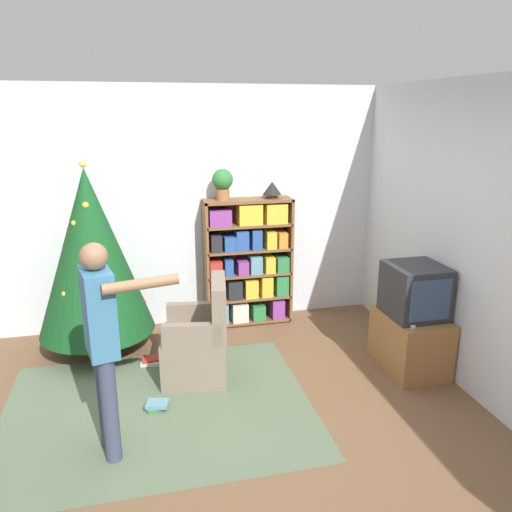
{
  "coord_description": "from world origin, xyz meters",
  "views": [
    {
      "loc": [
        -0.58,
        -3.37,
        2.32
      ],
      "look_at": [
        0.44,
        0.89,
        1.05
      ],
      "focal_mm": 35.0,
      "sensor_mm": 36.0,
      "label": 1
    }
  ],
  "objects_px": {
    "television": "(415,291)",
    "standing_person": "(103,335)",
    "table_lamp": "(272,189)",
    "potted_plant": "(223,182)",
    "christmas_tree": "(91,253)",
    "armchair": "(199,344)",
    "bookshelf": "(248,263)"
  },
  "relations": [
    {
      "from": "television",
      "to": "table_lamp",
      "type": "height_order",
      "value": "table_lamp"
    },
    {
      "from": "standing_person",
      "to": "table_lamp",
      "type": "relative_size",
      "value": 7.66
    },
    {
      "from": "bookshelf",
      "to": "television",
      "type": "bearing_deg",
      "value": -48.68
    },
    {
      "from": "christmas_tree",
      "to": "standing_person",
      "type": "bearing_deg",
      "value": -83.78
    },
    {
      "from": "bookshelf",
      "to": "table_lamp",
      "type": "relative_size",
      "value": 7.09
    },
    {
      "from": "television",
      "to": "christmas_tree",
      "type": "bearing_deg",
      "value": 159.5
    },
    {
      "from": "television",
      "to": "christmas_tree",
      "type": "height_order",
      "value": "christmas_tree"
    },
    {
      "from": "bookshelf",
      "to": "standing_person",
      "type": "relative_size",
      "value": 0.92
    },
    {
      "from": "television",
      "to": "table_lamp",
      "type": "xyz_separation_m",
      "value": [
        -0.96,
        1.4,
        0.75
      ]
    },
    {
      "from": "bookshelf",
      "to": "armchair",
      "type": "height_order",
      "value": "bookshelf"
    },
    {
      "from": "bookshelf",
      "to": "christmas_tree",
      "type": "bearing_deg",
      "value": -168.3
    },
    {
      "from": "christmas_tree",
      "to": "armchair",
      "type": "xyz_separation_m",
      "value": [
        0.91,
        -0.76,
        -0.7
      ]
    },
    {
      "from": "bookshelf",
      "to": "potted_plant",
      "type": "xyz_separation_m",
      "value": [
        -0.27,
        0.01,
        0.9
      ]
    },
    {
      "from": "television",
      "to": "standing_person",
      "type": "distance_m",
      "value": 2.73
    },
    {
      "from": "standing_person",
      "to": "potted_plant",
      "type": "relative_size",
      "value": 4.66
    },
    {
      "from": "christmas_tree",
      "to": "potted_plant",
      "type": "distance_m",
      "value": 1.51
    },
    {
      "from": "television",
      "to": "standing_person",
      "type": "relative_size",
      "value": 0.33
    },
    {
      "from": "christmas_tree",
      "to": "table_lamp",
      "type": "distance_m",
      "value": 1.98
    },
    {
      "from": "bookshelf",
      "to": "standing_person",
      "type": "bearing_deg",
      "value": -125.6
    },
    {
      "from": "bookshelf",
      "to": "table_lamp",
      "type": "bearing_deg",
      "value": 1.8
    },
    {
      "from": "armchair",
      "to": "potted_plant",
      "type": "bearing_deg",
      "value": 167.46
    },
    {
      "from": "potted_plant",
      "to": "television",
      "type": "bearing_deg",
      "value": -43.19
    },
    {
      "from": "armchair",
      "to": "table_lamp",
      "type": "bearing_deg",
      "value": 147.45
    },
    {
      "from": "television",
      "to": "armchair",
      "type": "height_order",
      "value": "television"
    },
    {
      "from": "television",
      "to": "standing_person",
      "type": "xyz_separation_m",
      "value": [
        -2.66,
        -0.6,
        0.13
      ]
    },
    {
      "from": "potted_plant",
      "to": "table_lamp",
      "type": "relative_size",
      "value": 1.64
    },
    {
      "from": "armchair",
      "to": "bookshelf",
      "type": "bearing_deg",
      "value": 156.21
    },
    {
      "from": "television",
      "to": "table_lamp",
      "type": "distance_m",
      "value": 1.86
    },
    {
      "from": "table_lamp",
      "to": "potted_plant",
      "type": "bearing_deg",
      "value": 180.0
    },
    {
      "from": "bookshelf",
      "to": "table_lamp",
      "type": "xyz_separation_m",
      "value": [
        0.27,
        0.01,
        0.81
      ]
    },
    {
      "from": "television",
      "to": "potted_plant",
      "type": "relative_size",
      "value": 1.55
    },
    {
      "from": "christmas_tree",
      "to": "potted_plant",
      "type": "relative_size",
      "value": 5.77
    }
  ]
}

